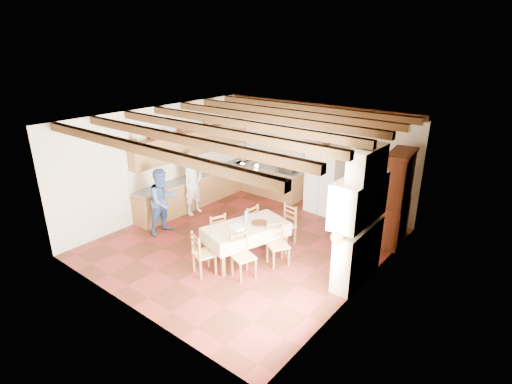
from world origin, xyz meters
TOP-DOWN VIEW (x-y plane):
  - floor at (0.00, 0.00)m, footprint 6.00×6.50m
  - ceiling at (0.00, 0.00)m, footprint 6.00×6.50m
  - wall_back at (0.00, 3.26)m, footprint 6.00×0.02m
  - wall_front at (0.00, -3.26)m, footprint 6.00×0.02m
  - wall_left at (-3.01, 0.00)m, footprint 0.02×6.50m
  - wall_right at (3.01, 0.00)m, footprint 0.02×6.50m
  - ceiling_beams at (0.00, 0.00)m, footprint 6.00×6.30m
  - lower_cabinets_left at (-2.70, 1.05)m, footprint 0.60×4.30m
  - lower_cabinets_back at (-1.55, 2.95)m, footprint 2.30×0.60m
  - countertop_left at (-2.70, 1.05)m, footprint 0.62×4.30m
  - countertop_back at (-1.55, 2.95)m, footprint 2.34×0.62m
  - backsplash_left at (-2.98, 1.05)m, footprint 0.03×4.30m
  - backsplash_back at (-1.55, 3.23)m, footprint 2.30×0.03m
  - upper_cabinets at (-2.83, 1.05)m, footprint 0.35×4.20m
  - fireplace at (2.72, 0.20)m, footprint 0.56×1.60m
  - wall_picture at (1.55, 3.23)m, footprint 0.34×0.03m
  - refrigerator at (0.55, 2.93)m, footprint 1.03×0.87m
  - hutch at (2.75, 2.31)m, footprint 0.68×1.30m
  - dining_table at (0.48, -0.53)m, footprint 1.44×2.03m
  - chandelier at (0.48, -0.53)m, footprint 0.47×0.47m
  - chair_left_near at (-0.32, -0.71)m, footprint 0.51×0.52m
  - chair_left_far at (-0.02, 0.12)m, footprint 0.42×0.44m
  - chair_right_near at (0.94, -1.17)m, footprint 0.51×0.53m
  - chair_right_far at (1.21, -0.33)m, footprint 0.55×0.56m
  - chair_end_near at (0.21, -1.58)m, footprint 0.53×0.52m
  - chair_end_far at (0.77, 0.57)m, footprint 0.49×0.47m
  - person_man at (-2.28, 0.47)m, footprint 0.45×0.66m
  - person_woman_blue at (-1.98, -0.83)m, footprint 0.65×0.83m
  - person_woman_red at (2.09, 1.15)m, footprint 0.77×1.10m
  - microwave at (-0.81, 2.95)m, footprint 0.58×0.42m
  - fridge_vase at (0.47, 2.93)m, footprint 0.30×0.30m

SIDE VIEW (x-z plane):
  - floor at x=0.00m, z-range -0.02..0.00m
  - lower_cabinets_left at x=-2.70m, z-range 0.00..0.86m
  - lower_cabinets_back at x=-1.55m, z-range 0.00..0.86m
  - chair_left_near at x=-0.32m, z-range 0.00..0.96m
  - chair_left_far at x=-0.02m, z-range 0.00..0.96m
  - chair_right_near at x=0.94m, z-range 0.00..0.96m
  - chair_right_far at x=1.21m, z-range 0.00..0.96m
  - chair_end_near at x=0.21m, z-range 0.00..0.96m
  - chair_end_far at x=0.77m, z-range 0.00..0.96m
  - dining_table at x=0.48m, z-range 0.32..1.12m
  - person_woman_blue at x=-1.98m, z-range 0.00..1.69m
  - person_woman_red at x=2.09m, z-range 0.00..1.73m
  - countertop_left at x=-2.70m, z-range 0.86..0.90m
  - countertop_back at x=-1.55m, z-range 0.86..0.90m
  - person_man at x=-2.28m, z-range 0.00..1.77m
  - refrigerator at x=0.55m, z-range 0.00..1.93m
  - microwave at x=-0.81m, z-range 0.90..1.20m
  - hutch at x=2.75m, z-range 0.00..2.26m
  - backsplash_left at x=-2.98m, z-range 0.90..1.50m
  - backsplash_back at x=-1.55m, z-range 0.90..1.50m
  - fireplace at x=2.72m, z-range 0.00..2.80m
  - wall_back at x=0.00m, z-range 0.00..3.00m
  - wall_front at x=0.00m, z-range 0.00..3.00m
  - wall_left at x=-3.01m, z-range 0.00..3.00m
  - wall_right at x=3.01m, z-range 0.00..3.00m
  - upper_cabinets at x=-2.83m, z-range 1.50..2.20m
  - wall_picture at x=1.55m, z-range 1.64..2.06m
  - fridge_vase at x=0.47m, z-range 1.93..2.23m
  - chandelier at x=0.48m, z-range 2.23..2.27m
  - ceiling_beams at x=0.00m, z-range 2.83..2.99m
  - ceiling at x=0.00m, z-range 3.00..3.02m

